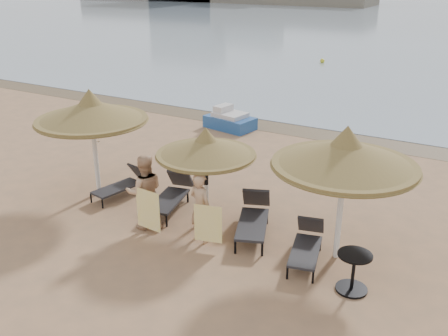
# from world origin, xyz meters

# --- Properties ---
(ground) EXTENTS (160.00, 160.00, 0.00)m
(ground) POSITION_xyz_m (0.00, 0.00, 0.00)
(ground) COLOR #A0734E
(ground) RESTS_ON ground
(wet_sand_strip) EXTENTS (200.00, 1.60, 0.01)m
(wet_sand_strip) POSITION_xyz_m (0.00, 9.40, 0.00)
(wet_sand_strip) COLOR brown
(wet_sand_strip) RESTS_ON ground
(palapa_left) EXTENTS (3.07, 3.07, 3.05)m
(palapa_left) POSITION_xyz_m (-3.56, 0.99, 2.43)
(palapa_left) COLOR white
(palapa_left) RESTS_ON ground
(palapa_center) EXTENTS (2.50, 2.50, 2.47)m
(palapa_center) POSITION_xyz_m (-0.03, 1.15, 1.97)
(palapa_center) COLOR white
(palapa_center) RESTS_ON ground
(palapa_right) EXTENTS (3.10, 3.10, 3.07)m
(palapa_right) POSITION_xyz_m (3.42, 1.04, 2.45)
(palapa_right) COLOR white
(palapa_right) RESTS_ON ground
(lounger_far_left) EXTENTS (0.91, 1.81, 0.77)m
(lounger_far_left) POSITION_xyz_m (-2.87, 1.26, 0.35)
(lounger_far_left) COLOR black
(lounger_far_left) RESTS_ON ground
(lounger_near_left) EXTENTS (1.04, 2.04, 0.87)m
(lounger_near_left) POSITION_xyz_m (-1.21, 1.28, 0.39)
(lounger_near_left) COLOR black
(lounger_near_left) RESTS_ON ground
(lounger_near_right) EXTENTS (1.34, 2.13, 0.91)m
(lounger_near_right) POSITION_xyz_m (1.30, 1.17, 0.41)
(lounger_near_right) COLOR black
(lounger_near_right) RESTS_ON ground
(lounger_far_right) EXTENTS (0.97, 1.85, 0.79)m
(lounger_far_right) POSITION_xyz_m (2.86, 0.68, 0.36)
(lounger_far_right) COLOR black
(lounger_far_right) RESTS_ON ground
(side_table) EXTENTS (0.69, 0.69, 0.83)m
(side_table) POSITION_xyz_m (4.09, -0.03, 0.39)
(side_table) COLOR black
(side_table) RESTS_ON ground
(person_left) EXTENTS (1.20, 1.16, 2.21)m
(person_left) POSITION_xyz_m (-1.13, 0.06, 1.11)
(person_left) COLOR tan
(person_left) RESTS_ON ground
(person_right) EXTENTS (1.04, 0.81, 2.00)m
(person_right) POSITION_xyz_m (0.40, 0.18, 1.00)
(person_right) COLOR tan
(person_right) RESTS_ON ground
(towel_left) EXTENTS (0.73, 0.09, 1.02)m
(towel_left) POSITION_xyz_m (-0.78, -0.29, 0.71)
(towel_left) COLOR yellow
(towel_left) RESTS_ON ground
(towel_right) EXTENTS (0.65, 0.18, 0.93)m
(towel_right) POSITION_xyz_m (0.75, -0.07, 0.64)
(towel_right) COLOR yellow
(towel_right) RESTS_ON ground
(bag_patterned) EXTENTS (0.35, 0.14, 0.44)m
(bag_patterned) POSITION_xyz_m (-0.03, 1.33, 1.43)
(bag_patterned) COLOR silver
(bag_patterned) RESTS_ON ground
(bag_dark) EXTENTS (0.27, 0.14, 0.36)m
(bag_dark) POSITION_xyz_m (-0.03, 0.99, 1.22)
(bag_dark) COLOR black
(bag_dark) RESTS_ON ground
(pedal_boat) EXTENTS (2.11, 1.48, 0.90)m
(pedal_boat) POSITION_xyz_m (-3.30, 8.29, 0.33)
(pedal_boat) COLOR #224F94
(pedal_boat) RESTS_ON ground
(buoy_left) EXTENTS (0.31, 0.31, 0.31)m
(buoy_left) POSITION_xyz_m (-4.92, 24.27, 0.15)
(buoy_left) COLOR gold
(buoy_left) RESTS_ON ground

